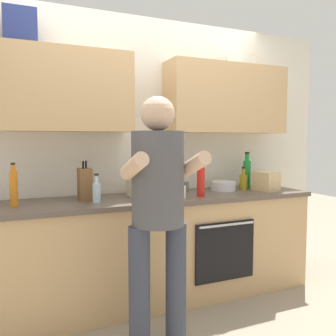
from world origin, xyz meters
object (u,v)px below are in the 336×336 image
at_px(bottle_juice, 14,188).
at_px(bottle_water, 97,192).
at_px(bottle_hotsauce, 201,181).
at_px(bottle_soda, 247,173).
at_px(knife_block, 85,184).
at_px(cup_coffee, 181,192).
at_px(bottle_oil, 243,181).
at_px(grocery_bag_bread, 266,181).
at_px(mixing_bowl, 223,186).
at_px(grocery_bag_rice, 143,187).
at_px(cup_stoneware, 184,186).
at_px(bottle_vinegar, 177,181).
at_px(person_standing, 158,203).
at_px(bottle_soy, 152,183).

bearing_deg(bottle_juice, bottle_water, -6.84).
bearing_deg(bottle_water, bottle_hotsauce, -4.36).
bearing_deg(bottle_soda, knife_block, -177.67).
height_order(bottle_soda, cup_coffee, bottle_soda).
xyz_separation_m(cup_coffee, knife_block, (-0.74, 0.24, 0.08)).
xyz_separation_m(bottle_oil, bottle_soda, (0.08, 0.06, 0.07)).
bearing_deg(grocery_bag_bread, mixing_bowl, 153.99).
distance_m(bottle_oil, grocery_bag_bread, 0.21).
relative_size(mixing_bowl, grocery_bag_bread, 1.08).
xyz_separation_m(mixing_bowl, grocery_bag_rice, (-0.82, 0.00, 0.03)).
relative_size(bottle_water, cup_coffee, 2.13).
bearing_deg(cup_stoneware, bottle_juice, -171.51).
height_order(bottle_vinegar, grocery_bag_rice, bottle_vinegar).
relative_size(bottle_vinegar, cup_stoneware, 3.33).
bearing_deg(cup_coffee, grocery_bag_bread, 5.41).
distance_m(bottle_vinegar, bottle_water, 0.71).
xyz_separation_m(bottle_soda, bottle_juice, (-2.14, -0.14, -0.01)).
xyz_separation_m(person_standing, bottle_water, (-0.27, 0.61, 0.01)).
xyz_separation_m(bottle_oil, bottle_soy, (-1.04, -0.21, 0.06)).
height_order(cup_coffee, knife_block, knife_block).
bearing_deg(bottle_vinegar, bottle_oil, 7.96).
bearing_deg(person_standing, cup_stoneware, 54.95).
relative_size(bottle_vinegar, grocery_bag_bread, 1.32).
distance_m(bottle_oil, bottle_water, 1.48).
bearing_deg(knife_block, mixing_bowl, 1.16).
xyz_separation_m(person_standing, grocery_bag_bread, (1.35, 0.60, 0.01)).
relative_size(cup_stoneware, cup_coffee, 0.83).
distance_m(cup_coffee, mixing_bowl, 0.64).
distance_m(bottle_juice, cup_coffee, 1.28).
xyz_separation_m(bottle_water, grocery_bag_rice, (0.44, 0.17, -0.01)).
bearing_deg(bottle_soda, bottle_soy, -166.45).
bearing_deg(knife_block, bottle_soda, 2.33).
height_order(bottle_soy, bottle_vinegar, bottle_soy).
bearing_deg(cup_coffee, bottle_oil, 17.24).
bearing_deg(bottle_soda, bottle_water, -172.20).
bearing_deg(grocery_bag_rice, knife_block, -176.80).
bearing_deg(grocery_bag_bread, bottle_juice, 178.09).
height_order(knife_block, grocery_bag_bread, knife_block).
relative_size(bottle_juice, cup_coffee, 3.04).
bearing_deg(bottle_oil, grocery_bag_rice, 178.87).
xyz_separation_m(bottle_soy, cup_coffee, (0.24, -0.04, -0.09)).
relative_size(person_standing, cup_stoneware, 19.04).
height_order(person_standing, bottle_hotsauce, person_standing).
distance_m(bottle_soy, bottle_juice, 1.03).
distance_m(bottle_oil, bottle_juice, 2.06).
distance_m(bottle_vinegar, grocery_bag_bread, 0.91).
height_order(bottle_oil, bottle_vinegar, bottle_vinegar).
height_order(cup_stoneware, knife_block, knife_block).
distance_m(bottle_oil, bottle_soda, 0.12).
bearing_deg(mixing_bowl, grocery_bag_rice, 179.90).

